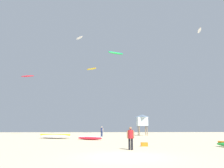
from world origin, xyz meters
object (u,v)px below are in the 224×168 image
(kite_aloft_3, at_px, (79,38))
(kite_aloft_5, at_px, (199,30))
(kite_grounded_mid, at_px, (90,138))
(lifeguard_tower, at_px, (142,120))
(kite_aloft_6, at_px, (91,69))
(kite_aloft_7, at_px, (28,76))
(kite_grounded_far, at_px, (55,136))
(kite_aloft_2, at_px, (116,53))
(cooler_box, at_px, (144,144))
(person_foreground, at_px, (131,136))
(person_midground, at_px, (102,131))

(kite_aloft_3, height_order, kite_aloft_5, kite_aloft_3)
(kite_grounded_mid, relative_size, lifeguard_tower, 0.88)
(kite_aloft_6, xyz_separation_m, kite_aloft_7, (-15.03, -2.71, -2.76))
(kite_grounded_far, height_order, kite_aloft_2, kite_aloft_2)
(kite_grounded_far, height_order, kite_aloft_6, kite_aloft_6)
(kite_aloft_5, distance_m, kite_aloft_6, 26.84)
(kite_grounded_far, bearing_deg, kite_aloft_3, 87.63)
(cooler_box, bearing_deg, kite_aloft_7, 125.38)
(person_foreground, relative_size, person_midground, 0.93)
(lifeguard_tower, relative_size, kite_aloft_6, 1.43)
(kite_grounded_mid, relative_size, kite_aloft_2, 0.80)
(kite_aloft_7, bearing_deg, person_foreground, -58.87)
(kite_aloft_5, bearing_deg, lifeguard_tower, 173.99)
(kite_aloft_6, bearing_deg, kite_aloft_3, -145.16)
(person_midground, bearing_deg, kite_grounded_far, 164.09)
(kite_aloft_6, bearing_deg, kite_aloft_2, 13.19)
(kite_aloft_2, distance_m, kite_aloft_7, 23.14)
(kite_grounded_far, distance_m, kite_aloft_5, 36.66)
(kite_aloft_5, height_order, kite_aloft_6, kite_aloft_5)
(person_midground, height_order, lifeguard_tower, lifeguard_tower)
(kite_aloft_3, bearing_deg, kite_aloft_2, 21.11)
(lifeguard_tower, distance_m, kite_aloft_6, 19.62)
(kite_aloft_7, bearing_deg, kite_aloft_6, 10.23)
(cooler_box, relative_size, kite_aloft_7, 0.16)
(kite_grounded_mid, bearing_deg, kite_aloft_5, 29.61)
(lifeguard_tower, bearing_deg, kite_aloft_5, -6.01)
(lifeguard_tower, xyz_separation_m, cooler_box, (-4.40, -23.84, -2.89))
(kite_aloft_6, height_order, kite_aloft_7, kite_aloft_6)
(lifeguard_tower, height_order, kite_aloft_5, kite_aloft_5)
(person_foreground, bearing_deg, lifeguard_tower, 172.24)
(person_midground, bearing_deg, kite_aloft_3, 57.19)
(person_midground, relative_size, kite_aloft_2, 0.38)
(kite_aloft_6, bearing_deg, kite_grounded_mid, -86.62)
(kite_grounded_mid, distance_m, kite_aloft_5, 34.01)
(person_foreground, bearing_deg, cooler_box, 156.33)
(kite_aloft_3, distance_m, kite_aloft_5, 28.38)
(kite_grounded_far, bearing_deg, kite_aloft_5, 18.94)
(person_midground, bearing_deg, kite_aloft_5, -52.63)
(cooler_box, bearing_deg, kite_aloft_2, 90.38)
(kite_aloft_3, bearing_deg, cooler_box, -72.60)
(person_midground, bearing_deg, lifeguard_tower, -32.86)
(kite_aloft_6, bearing_deg, person_foreground, -81.99)
(kite_grounded_mid, xyz_separation_m, kite_aloft_7, (-16.42, 20.78, 13.39))
(kite_grounded_far, bearing_deg, kite_aloft_6, 79.18)
(lifeguard_tower, xyz_separation_m, kite_aloft_2, (-4.64, 10.83, 18.26))
(kite_grounded_mid, xyz_separation_m, kite_aloft_5, (22.51, 12.79, 22.06))
(kite_grounded_mid, height_order, kite_grounded_far, kite_grounded_far)
(person_midground, distance_m, kite_aloft_3, 26.25)
(lifeguard_tower, bearing_deg, kite_aloft_6, 139.68)
(cooler_box, bearing_deg, person_foreground, -118.46)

